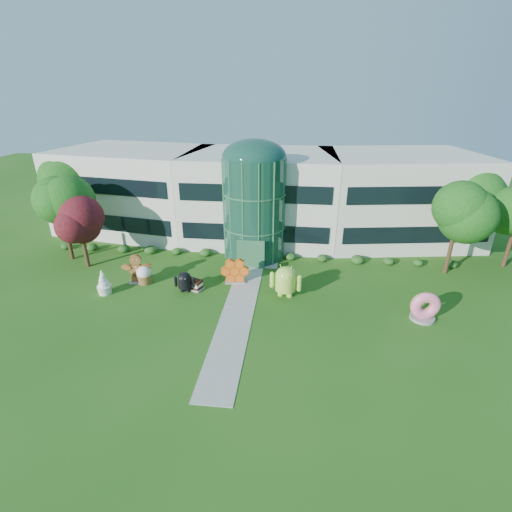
# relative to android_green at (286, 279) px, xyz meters

# --- Properties ---
(ground) EXTENTS (140.00, 140.00, 0.00)m
(ground) POSITION_rel_android_green_xyz_m (-3.46, -4.08, -1.54)
(ground) COLOR #215114
(ground) RESTS_ON ground
(building) EXTENTS (46.00, 15.00, 9.30)m
(building) POSITION_rel_android_green_xyz_m (-3.46, 13.92, 3.11)
(building) COLOR beige
(building) RESTS_ON ground
(atrium) EXTENTS (6.00, 6.00, 9.80)m
(atrium) POSITION_rel_android_green_xyz_m (-3.46, 7.92, 3.36)
(atrium) COLOR #194738
(atrium) RESTS_ON ground
(walkway) EXTENTS (2.40, 20.00, 0.04)m
(walkway) POSITION_rel_android_green_xyz_m (-3.46, -2.08, -1.52)
(walkway) COLOR #9E9E93
(walkway) RESTS_ON ground
(tree_red) EXTENTS (4.00, 4.00, 6.00)m
(tree_red) POSITION_rel_android_green_xyz_m (-18.96, 3.42, 1.46)
(tree_red) COLOR #3F0C14
(tree_red) RESTS_ON ground
(trees_backdrop) EXTENTS (52.00, 8.00, 8.40)m
(trees_backdrop) POSITION_rel_android_green_xyz_m (-3.46, 8.92, 2.66)
(trees_backdrop) COLOR #154E13
(trees_backdrop) RESTS_ON ground
(android_green) EXTENTS (2.97, 2.23, 3.08)m
(android_green) POSITION_rel_android_green_xyz_m (0.00, 0.00, 0.00)
(android_green) COLOR #A7D544
(android_green) RESTS_ON ground
(android_black) EXTENTS (1.85, 1.26, 2.07)m
(android_black) POSITION_rel_android_green_xyz_m (-8.35, -0.21, -0.50)
(android_black) COLOR black
(android_black) RESTS_ON ground
(donut) EXTENTS (2.30, 1.28, 2.29)m
(donut) POSITION_rel_android_green_xyz_m (10.21, -2.19, -0.39)
(donut) COLOR #F75E85
(donut) RESTS_ON ground
(gingerbread) EXTENTS (3.02, 1.57, 2.66)m
(gingerbread) POSITION_rel_android_green_xyz_m (-12.92, 0.94, -0.21)
(gingerbread) COLOR brown
(gingerbread) RESTS_ON ground
(ice_cream_sandwich) EXTENTS (2.11, 1.60, 0.84)m
(ice_cream_sandwich) POSITION_rel_android_green_xyz_m (-7.88, 0.37, -1.12)
(ice_cream_sandwich) COLOR black
(ice_cream_sandwich) RESTS_ON ground
(honeycomb) EXTENTS (2.70, 1.27, 2.04)m
(honeycomb) POSITION_rel_android_green_xyz_m (-4.45, 1.86, -0.52)
(honeycomb) COLOR orange
(honeycomb) RESTS_ON ground
(froyo) EXTENTS (1.59, 1.59, 2.14)m
(froyo) POSITION_rel_android_green_xyz_m (-14.88, -1.30, -0.47)
(froyo) COLOR white
(froyo) RESTS_ON ground
(cupcake) EXTENTS (1.75, 1.75, 1.64)m
(cupcake) POSITION_rel_android_green_xyz_m (-12.24, 0.81, -0.72)
(cupcake) COLOR white
(cupcake) RESTS_ON ground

